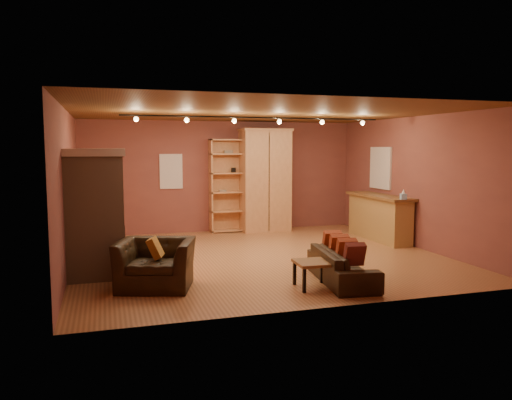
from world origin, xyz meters
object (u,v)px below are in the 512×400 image
object	(u,v)px
fireplace	(96,213)
armoire	(265,180)
armchair	(155,256)
bar_counter	(379,217)
bookcase	(228,185)
loveseat	(342,259)
coffee_table	(313,265)

from	to	relation	value
fireplace	armoire	bearing A→B (deg)	40.71
armchair	bar_counter	bearing A→B (deg)	42.67
bookcase	armchair	size ratio (longest dim) A/B	1.82
bookcase	armchair	bearing A→B (deg)	-116.01
fireplace	loveseat	size ratio (longest dim) A/B	1.17
armoire	armchair	distance (m)	5.59
coffee_table	fireplace	bearing A→B (deg)	151.66
armoire	bar_counter	distance (m)	3.01
coffee_table	armoire	bearing A→B (deg)	80.04
armoire	loveseat	xyz separation A→B (m)	(-0.34, -5.04, -0.95)
bar_counter	fireplace	bearing A→B (deg)	-165.95
fireplace	loveseat	distance (m)	4.11
bookcase	fireplace	bearing A→B (deg)	-130.34
fireplace	loveseat	bearing A→B (deg)	-22.09
fireplace	armchair	bearing A→B (deg)	-48.64
bookcase	armoire	distance (m)	0.95
bookcase	armchair	xyz separation A→B (m)	(-2.30, -4.71, -0.70)
bar_counter	armchair	distance (m)	5.95
armchair	coffee_table	distance (m)	2.42
bar_counter	coffee_table	bearing A→B (deg)	-133.19
fireplace	armchair	world-z (taller)	fireplace
fireplace	bar_counter	bearing A→B (deg)	14.05
bookcase	bar_counter	bearing A→B (deg)	-35.13
fireplace	armoire	xyz separation A→B (m)	(4.09, 3.52, 0.25)
fireplace	loveseat	world-z (taller)	fireplace
bookcase	coffee_table	xyz separation A→B (m)	(0.00, -5.44, -0.84)
bookcase	armoire	world-z (taller)	armoire
armoire	bookcase	bearing A→B (deg)	167.22
bookcase	armoire	xyz separation A→B (m)	(0.92, -0.21, 0.12)
bar_counter	bookcase	bearing A→B (deg)	144.87
bar_counter	loveseat	distance (m)	3.97
fireplace	bookcase	world-z (taller)	bookcase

